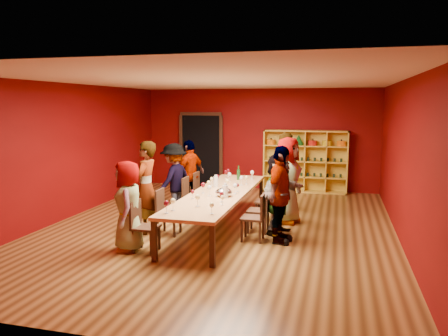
{
  "coord_description": "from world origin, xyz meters",
  "views": [
    {
      "loc": [
        2.35,
        -8.45,
        2.53
      ],
      "look_at": [
        -0.09,
        0.7,
        1.15
      ],
      "focal_mm": 35.0,
      "sensor_mm": 36.0,
      "label": 1
    }
  ],
  "objects_px": {
    "chair_person_left_0": "(141,223)",
    "chair_person_right_4": "(275,191)",
    "person_right_4": "(288,173)",
    "chair_person_right_3": "(269,199)",
    "spittoon_bowl": "(224,192)",
    "chair_person_left_1": "(165,209)",
    "chair_person_right_1": "(257,215)",
    "chair_person_right_2": "(262,208)",
    "person_right_3": "(287,180)",
    "person_left_1": "(146,187)",
    "person_right_1": "(280,195)",
    "person_right_2": "(279,194)",
    "shelving_unit": "(305,158)",
    "person_left_3": "(174,179)",
    "tasting_table": "(219,195)",
    "chair_person_left_3": "(190,195)",
    "person_left_4": "(190,174)",
    "wine_bottle": "(238,174)",
    "chair_person_left_4": "(201,188)",
    "person_left_0": "(128,206)"
  },
  "relations": [
    {
      "from": "chair_person_left_1",
      "to": "wine_bottle",
      "type": "bearing_deg",
      "value": 67.32
    },
    {
      "from": "person_right_4",
      "to": "chair_person_right_4",
      "type": "bearing_deg",
      "value": 89.6
    },
    {
      "from": "person_left_0",
      "to": "person_right_2",
      "type": "xyz_separation_m",
      "value": [
        2.38,
        1.68,
        0.01
      ]
    },
    {
      "from": "shelving_unit",
      "to": "wine_bottle",
      "type": "distance_m",
      "value": 3.06
    },
    {
      "from": "chair_person_left_0",
      "to": "chair_person_right_2",
      "type": "xyz_separation_m",
      "value": [
        1.82,
        1.68,
        0.0
      ]
    },
    {
      "from": "chair_person_left_0",
      "to": "chair_person_right_4",
      "type": "distance_m",
      "value": 3.94
    },
    {
      "from": "person_left_3",
      "to": "chair_person_left_4",
      "type": "bearing_deg",
      "value": 167.25
    },
    {
      "from": "person_left_3",
      "to": "shelving_unit",
      "type": "bearing_deg",
      "value": 156.01
    },
    {
      "from": "person_left_1",
      "to": "person_left_4",
      "type": "height_order",
      "value": "person_left_1"
    },
    {
      "from": "chair_person_left_0",
      "to": "person_right_1",
      "type": "relative_size",
      "value": 0.5
    },
    {
      "from": "chair_person_left_0",
      "to": "chair_person_left_4",
      "type": "relative_size",
      "value": 1.0
    },
    {
      "from": "chair_person_right_3",
      "to": "chair_person_right_1",
      "type": "bearing_deg",
      "value": -90.0
    },
    {
      "from": "person_right_1",
      "to": "chair_person_right_2",
      "type": "relative_size",
      "value": 2.02
    },
    {
      "from": "chair_person_right_1",
      "to": "chair_person_right_4",
      "type": "relative_size",
      "value": 1.0
    },
    {
      "from": "person_right_3",
      "to": "chair_person_right_4",
      "type": "xyz_separation_m",
      "value": [
        -0.39,
        0.96,
        -0.43
      ]
    },
    {
      "from": "shelving_unit",
      "to": "chair_person_left_4",
      "type": "bearing_deg",
      "value": -130.06
    },
    {
      "from": "chair_person_right_3",
      "to": "spittoon_bowl",
      "type": "height_order",
      "value": "spittoon_bowl"
    },
    {
      "from": "chair_person_right_1",
      "to": "chair_person_right_3",
      "type": "bearing_deg",
      "value": 90.0
    },
    {
      "from": "chair_person_right_4",
      "to": "tasting_table",
      "type": "bearing_deg",
      "value": -117.6
    },
    {
      "from": "chair_person_right_2",
      "to": "person_right_3",
      "type": "distance_m",
      "value": 1.03
    },
    {
      "from": "chair_person_left_1",
      "to": "spittoon_bowl",
      "type": "height_order",
      "value": "spittoon_bowl"
    },
    {
      "from": "person_left_3",
      "to": "person_left_0",
      "type": "bearing_deg",
      "value": 16.6
    },
    {
      "from": "person_left_4",
      "to": "chair_person_right_3",
      "type": "height_order",
      "value": "person_left_4"
    },
    {
      "from": "person_left_1",
      "to": "person_right_1",
      "type": "height_order",
      "value": "person_left_1"
    },
    {
      "from": "person_left_4",
      "to": "person_right_3",
      "type": "height_order",
      "value": "person_right_3"
    },
    {
      "from": "chair_person_left_1",
      "to": "person_right_4",
      "type": "distance_m",
      "value": 3.25
    },
    {
      "from": "shelving_unit",
      "to": "person_left_3",
      "type": "distance_m",
      "value": 4.45
    },
    {
      "from": "person_right_1",
      "to": "person_right_3",
      "type": "distance_m",
      "value": 1.44
    },
    {
      "from": "person_left_3",
      "to": "spittoon_bowl",
      "type": "xyz_separation_m",
      "value": [
        1.49,
        -1.15,
        -0.0
      ]
    },
    {
      "from": "shelving_unit",
      "to": "chair_person_right_2",
      "type": "height_order",
      "value": "shelving_unit"
    },
    {
      "from": "person_right_1",
      "to": "person_right_2",
      "type": "distance_m",
      "value": 0.6
    },
    {
      "from": "person_right_1",
      "to": "wine_bottle",
      "type": "xyz_separation_m",
      "value": [
        -1.3,
        2.23,
        -0.02
      ]
    },
    {
      "from": "chair_person_left_1",
      "to": "chair_person_right_1",
      "type": "relative_size",
      "value": 1.0
    },
    {
      "from": "person_right_3",
      "to": "person_right_1",
      "type": "bearing_deg",
      "value": -162.77
    },
    {
      "from": "chair_person_left_0",
      "to": "person_right_1",
      "type": "bearing_deg",
      "value": 26.07
    },
    {
      "from": "spittoon_bowl",
      "to": "person_right_1",
      "type": "bearing_deg",
      "value": -14.03
    },
    {
      "from": "chair_person_left_3",
      "to": "chair_person_right_1",
      "type": "distance_m",
      "value": 2.32
    },
    {
      "from": "tasting_table",
      "to": "chair_person_left_3",
      "type": "xyz_separation_m",
      "value": [
        -0.91,
        0.78,
        -0.2
      ]
    },
    {
      "from": "person_right_1",
      "to": "chair_person_right_1",
      "type": "bearing_deg",
      "value": 96.96
    },
    {
      "from": "person_left_4",
      "to": "tasting_table",
      "type": "bearing_deg",
      "value": 58.11
    },
    {
      "from": "person_right_1",
      "to": "chair_person_right_4",
      "type": "relative_size",
      "value": 2.02
    },
    {
      "from": "chair_person_right_4",
      "to": "chair_person_left_4",
      "type": "bearing_deg",
      "value": -174.78
    },
    {
      "from": "spittoon_bowl",
      "to": "tasting_table",
      "type": "bearing_deg",
      "value": 117.77
    },
    {
      "from": "wine_bottle",
      "to": "person_left_4",
      "type": "bearing_deg",
      "value": -179.79
    },
    {
      "from": "person_left_0",
      "to": "spittoon_bowl",
      "type": "relative_size",
      "value": 4.75
    },
    {
      "from": "chair_person_left_0",
      "to": "chair_person_right_2",
      "type": "distance_m",
      "value": 2.48
    },
    {
      "from": "person_left_1",
      "to": "person_right_2",
      "type": "xyz_separation_m",
      "value": [
        2.54,
        0.62,
        -0.11
      ]
    },
    {
      "from": "person_left_1",
      "to": "wine_bottle",
      "type": "distance_m",
      "value": 2.64
    },
    {
      "from": "person_right_1",
      "to": "person_right_3",
      "type": "relative_size",
      "value": 0.97
    },
    {
      "from": "chair_person_left_0",
      "to": "person_right_1",
      "type": "height_order",
      "value": "person_right_1"
    }
  ]
}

